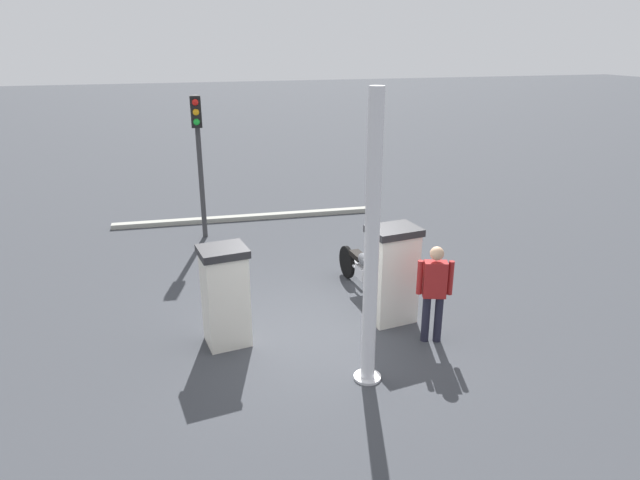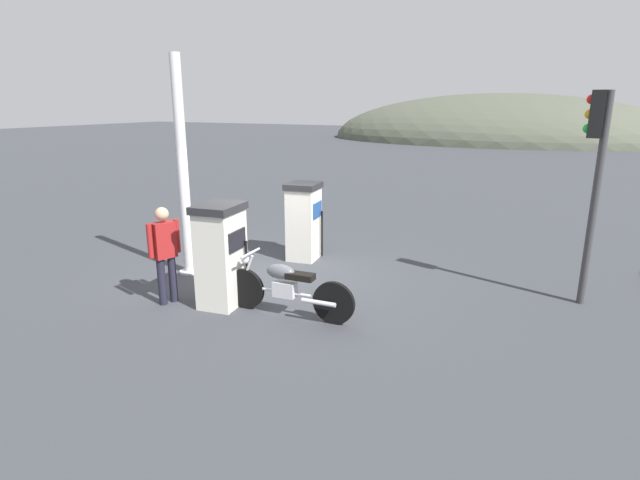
% 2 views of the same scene
% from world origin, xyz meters
% --- Properties ---
extents(ground_plane, '(120.00, 120.00, 0.00)m').
position_xyz_m(ground_plane, '(0.00, 0.00, 0.00)').
color(ground_plane, '#383A3F').
extents(fuel_pump_near, '(0.75, 0.90, 1.71)m').
position_xyz_m(fuel_pump_near, '(0.08, -1.42, 0.87)').
color(fuel_pump_near, silver).
rests_on(fuel_pump_near, ground).
extents(fuel_pump_far, '(0.73, 0.80, 1.65)m').
position_xyz_m(fuel_pump_far, '(0.08, 1.42, 0.84)').
color(fuel_pump_far, silver).
rests_on(fuel_pump_far, ground).
extents(motorcycle_near_pump, '(2.22, 0.56, 0.97)m').
position_xyz_m(motorcycle_near_pump, '(1.24, -1.34, 0.47)').
color(motorcycle_near_pump, black).
rests_on(motorcycle_near_pump, ground).
extents(attendant_person, '(0.30, 0.57, 1.64)m').
position_xyz_m(attendant_person, '(-0.80, -1.77, 0.94)').
color(attendant_person, '#1E1E2D').
rests_on(attendant_person, ground).
extents(roadside_traffic_light, '(0.39, 0.26, 3.45)m').
position_xyz_m(roadside_traffic_light, '(5.34, 1.31, 2.37)').
color(roadside_traffic_light, '#38383A').
rests_on(roadside_traffic_light, ground).
extents(canopy_support_pole, '(0.40, 0.40, 4.12)m').
position_xyz_m(canopy_support_pole, '(-1.52, -0.39, 1.99)').
color(canopy_support_pole, silver).
rests_on(canopy_support_pole, ground).
extents(distant_hill_main, '(30.17, 19.41, 8.06)m').
position_xyz_m(distant_hill_main, '(-1.18, 40.23, 0.00)').
color(distant_hill_main, '#4C5142').
rests_on(distant_hill_main, ground).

